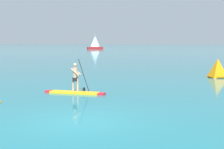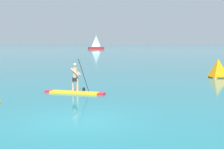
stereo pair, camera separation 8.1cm
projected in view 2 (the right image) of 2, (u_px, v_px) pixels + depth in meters
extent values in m
plane|color=#1E727F|center=(78.00, 121.00, 11.86)|extent=(440.00, 440.00, 0.00)
cube|color=yellow|center=(74.00, 92.00, 17.95)|extent=(2.88, 0.98, 0.10)
cube|color=red|center=(101.00, 94.00, 17.51)|extent=(0.41, 0.47, 0.10)
cube|color=red|center=(49.00, 91.00, 18.39)|extent=(0.40, 0.41, 0.10)
cylinder|color=tan|center=(77.00, 85.00, 17.85)|extent=(0.11, 0.11, 0.79)
cylinder|color=tan|center=(73.00, 85.00, 17.93)|extent=(0.11, 0.11, 0.79)
cube|color=black|center=(75.00, 79.00, 17.86)|extent=(0.29, 0.25, 0.22)
cylinder|color=tan|center=(75.00, 72.00, 17.82)|extent=(0.26, 0.26, 0.58)
sphere|color=tan|center=(75.00, 65.00, 17.77)|extent=(0.21, 0.21, 0.21)
cylinder|color=tan|center=(77.00, 71.00, 17.94)|extent=(0.51, 0.16, 0.45)
cylinder|color=tan|center=(75.00, 72.00, 17.65)|extent=(0.51, 0.16, 0.45)
cylinder|color=black|center=(84.00, 75.00, 18.13)|extent=(0.66, 0.12, 1.87)
cube|color=black|center=(84.00, 90.00, 18.22)|extent=(0.11, 0.21, 0.32)
pyramid|color=orange|center=(218.00, 68.00, 25.55)|extent=(1.64, 1.64, 1.50)
torus|color=#915407|center=(218.00, 77.00, 25.62)|extent=(1.48, 1.48, 0.12)
cube|color=#A51E1E|center=(96.00, 48.00, 107.11)|extent=(5.31, 3.48, 0.71)
cylinder|color=#B2B2B7|center=(96.00, 40.00, 106.83)|extent=(0.12, 0.12, 4.57)
pyramid|color=white|center=(96.00, 41.00, 106.87)|extent=(2.00, 1.45, 3.63)
cube|color=silver|center=(96.00, 46.00, 107.05)|extent=(2.10, 1.63, 0.42)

